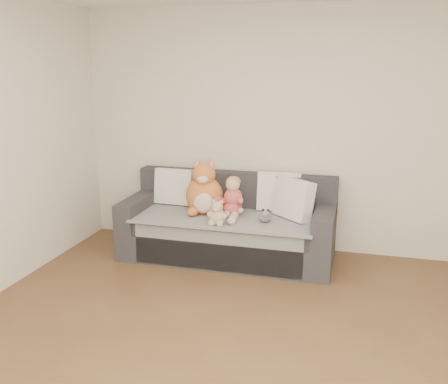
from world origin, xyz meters
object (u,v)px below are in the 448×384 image
at_px(sippy_cup, 222,214).
at_px(plush_cat, 205,192).
at_px(teddy_bear, 217,215).
at_px(sofa, 229,228).
at_px(toddler, 232,200).

bearing_deg(sippy_cup, plush_cat, 142.94).
xyz_separation_m(plush_cat, teddy_bear, (0.24, -0.36, -0.12)).
distance_m(sofa, teddy_bear, 0.49).
bearing_deg(sippy_cup, toddler, 58.12).
bearing_deg(sippy_cup, teddy_bear, -88.04).
bearing_deg(toddler, plush_cat, 172.29).
relative_size(sofa, plush_cat, 3.63).
height_order(plush_cat, teddy_bear, plush_cat).
height_order(toddler, teddy_bear, toddler).
bearing_deg(toddler, sippy_cup, -119.10).
distance_m(plush_cat, sippy_cup, 0.34).
distance_m(sofa, toddler, 0.36).
height_order(teddy_bear, sippy_cup, teddy_bear).
bearing_deg(teddy_bear, plush_cat, 130.46).
xyz_separation_m(toddler, plush_cat, (-0.31, 0.06, 0.04)).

